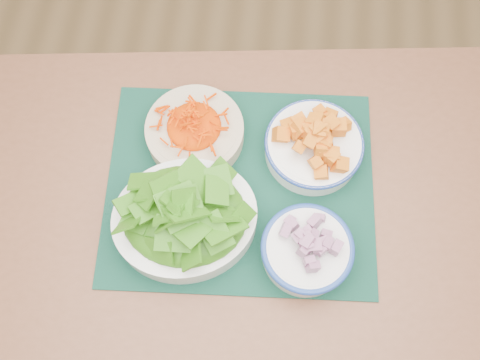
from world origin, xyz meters
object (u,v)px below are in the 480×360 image
at_px(squash_bowl, 315,142).
at_px(lettuce_bowl, 184,215).
at_px(table, 236,238).
at_px(onion_bowl, 307,249).
at_px(placemat, 240,186).
at_px(carrot_bowl, 194,129).

relative_size(squash_bowl, lettuce_bowl, 0.60).
height_order(table, lettuce_bowl, lettuce_bowl).
bearing_deg(onion_bowl, placemat, 137.51).
relative_size(carrot_bowl, squash_bowl, 1.27).
distance_m(placemat, squash_bowl, 0.16).
distance_m(placemat, carrot_bowl, 0.14).
relative_size(table, squash_bowl, 6.45).
bearing_deg(table, placemat, 82.46).
height_order(placemat, squash_bowl, squash_bowl).
bearing_deg(placemat, table, -93.93).
bearing_deg(lettuce_bowl, placemat, 26.35).
bearing_deg(squash_bowl, lettuce_bowl, -141.91).
bearing_deg(lettuce_bowl, squash_bowl, 19.97).
bearing_deg(lettuce_bowl, onion_bowl, -26.58).
bearing_deg(lettuce_bowl, carrot_bowl, 74.79).
height_order(table, onion_bowl, onion_bowl).
relative_size(table, onion_bowl, 7.49).
bearing_deg(placemat, carrot_bowl, 132.67).
distance_m(table, squash_bowl, 0.25).
height_order(placemat, onion_bowl, onion_bowl).
xyz_separation_m(carrot_bowl, lettuce_bowl, (0.01, -0.17, 0.02)).
bearing_deg(squash_bowl, onion_bowl, -90.12).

